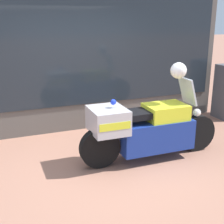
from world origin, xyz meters
TOP-DOWN VIEW (x-y plane):
  - ground_plane at (0.00, 0.00)m, footprint 60.00×60.00m
  - shop_building at (-0.43, 2.00)m, footprint 6.83×0.55m
  - window_display at (0.39, 2.03)m, footprint 5.46×0.30m
  - paramedic_motorcycle at (0.72, 0.01)m, footprint 2.47×0.64m
  - white_helmet at (1.28, 0.00)m, footprint 0.26×0.26m

SIDE VIEW (x-z plane):
  - ground_plane at x=0.00m, z-range 0.00..0.00m
  - window_display at x=0.39m, z-range -0.50..1.42m
  - paramedic_motorcycle at x=0.72m, z-range -0.12..1.21m
  - white_helmet at x=1.28m, z-range 1.33..1.59m
  - shop_building at x=-0.43m, z-range 0.01..3.77m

